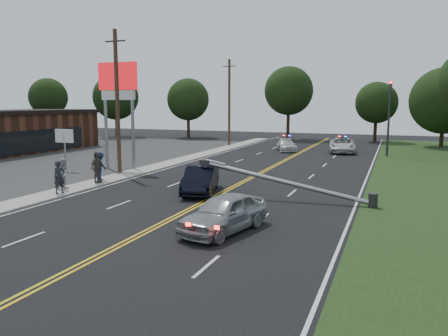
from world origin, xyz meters
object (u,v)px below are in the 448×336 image
at_px(small_sign, 64,139).
at_px(utility_pole_mid, 117,102).
at_px(utility_pole_far, 229,102).
at_px(crashed_sedan, 201,180).
at_px(emergency_b, 286,145).
at_px(emergency_a, 342,145).
at_px(pylon_sign, 118,90).
at_px(fallen_streetlight, 293,184).
at_px(bystander_d, 97,167).
at_px(bystander_a, 59,177).
at_px(waiting_sedan, 224,213).
at_px(traffic_signal, 389,112).
at_px(bystander_b, 64,174).
at_px(bystander_c, 100,166).

height_order(small_sign, utility_pole_mid, utility_pole_mid).
bearing_deg(utility_pole_far, small_sign, -102.31).
relative_size(crashed_sedan, emergency_b, 1.07).
distance_m(emergency_a, emergency_b, 5.68).
relative_size(small_sign, utility_pole_mid, 0.31).
relative_size(pylon_sign, fallen_streetlight, 0.85).
relative_size(fallen_streetlight, bystander_d, 4.81).
height_order(pylon_sign, bystander_a, pylon_sign).
bearing_deg(waiting_sedan, crashed_sedan, 135.16).
height_order(pylon_sign, crashed_sedan, pylon_sign).
distance_m(pylon_sign, waiting_sedan, 18.89).
xyz_separation_m(utility_pole_far, bystander_d, (1.09, -25.96, -3.99)).
distance_m(crashed_sedan, bystander_d, 6.99).
height_order(traffic_signal, utility_pole_far, utility_pole_far).
height_order(bystander_a, bystander_d, bystander_d).
xyz_separation_m(utility_pole_far, bystander_a, (1.19, -29.30, -4.07)).
height_order(emergency_b, bystander_b, bystander_b).
xyz_separation_m(fallen_streetlight, emergency_b, (-5.86, 23.17, -0.29)).
bearing_deg(pylon_sign, bystander_b, -77.16).
bearing_deg(waiting_sedan, bystander_d, 163.53).
distance_m(bystander_a, bystander_b, 1.24).
xyz_separation_m(waiting_sedan, emergency_a, (1.11, 30.25, 0.00)).
height_order(crashed_sedan, waiting_sedan, crashed_sedan).
bearing_deg(waiting_sedan, small_sign, 162.16).
bearing_deg(waiting_sedan, pylon_sign, 150.94).
xyz_separation_m(traffic_signal, utility_pole_far, (-17.50, 4.00, 0.88)).
distance_m(emergency_b, bystander_a, 27.22).
bearing_deg(utility_pole_far, emergency_a, -8.88).
bearing_deg(small_sign, fallen_streetlight, -12.40).
height_order(fallen_streetlight, utility_pole_mid, utility_pole_mid).
height_order(traffic_signal, emergency_b, traffic_signal).
bearing_deg(crashed_sedan, utility_pole_far, 91.24).
bearing_deg(bystander_a, bystander_d, 22.27).
bearing_deg(crashed_sedan, emergency_b, 75.26).
distance_m(fallen_streetlight, emergency_a, 23.95).
bearing_deg(small_sign, pylon_sign, 29.74).
distance_m(traffic_signal, crashed_sedan, 24.03).
relative_size(crashed_sedan, waiting_sedan, 1.05).
height_order(pylon_sign, bystander_b, pylon_sign).
height_order(fallen_streetlight, crashed_sedan, fallen_streetlight).
bearing_deg(bystander_c, bystander_b, 174.09).
distance_m(bystander_a, bystander_c, 4.22).
distance_m(pylon_sign, utility_pole_mid, 2.55).
xyz_separation_m(fallen_streetlight, bystander_b, (-12.81, -2.22, 0.09)).
height_order(utility_pole_mid, bystander_d, utility_pole_mid).
height_order(emergency_a, bystander_b, bystander_b).
distance_m(utility_pole_mid, bystander_a, 8.44).
bearing_deg(utility_pole_mid, bystander_c, -77.48).
bearing_deg(traffic_signal, small_sign, -141.10).
distance_m(pylon_sign, utility_pole_far, 20.06).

